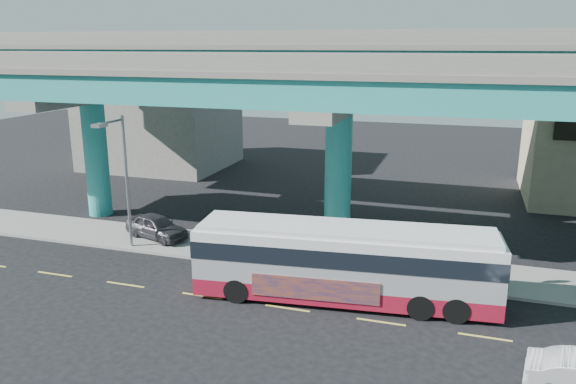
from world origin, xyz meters
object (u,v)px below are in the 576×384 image
(transit_bus, at_px, (345,260))
(parked_car, at_px, (156,226))
(stop_sign, at_px, (490,250))
(street_lamp, at_px, (120,164))

(transit_bus, relative_size, parked_car, 3.08)
(stop_sign, bearing_deg, parked_car, -161.48)
(street_lamp, distance_m, stop_sign, 18.77)
(parked_car, bearing_deg, stop_sign, -76.53)
(parked_car, xyz_separation_m, stop_sign, (17.89, -1.43, 1.15))
(parked_car, bearing_deg, transit_bus, -91.79)
(transit_bus, height_order, stop_sign, transit_bus)
(transit_bus, height_order, parked_car, transit_bus)
(parked_car, distance_m, street_lamp, 4.60)
(transit_bus, distance_m, street_lamp, 13.06)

